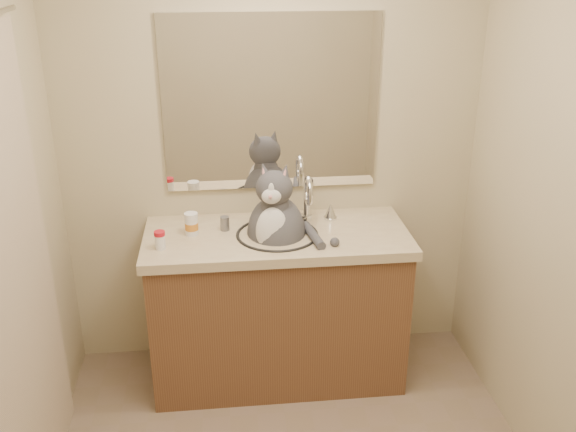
{
  "coord_description": "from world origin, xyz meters",
  "views": [
    {
      "loc": [
        -0.27,
        -1.98,
        2.2
      ],
      "look_at": [
        0.02,
        0.65,
        1.08
      ],
      "focal_mm": 40.0,
      "sensor_mm": 36.0,
      "label": 1
    }
  ],
  "objects_px": {
    "pill_bottle_orange": "(191,224)",
    "grey_canister": "(225,223)",
    "cat": "(276,228)",
    "pill_bottle_redcap": "(160,240)"
  },
  "relations": [
    {
      "from": "pill_bottle_redcap",
      "to": "cat",
      "type": "bearing_deg",
      "value": 10.87
    },
    {
      "from": "pill_bottle_orange",
      "to": "grey_canister",
      "type": "xyz_separation_m",
      "value": [
        0.17,
        0.04,
        -0.02
      ]
    },
    {
      "from": "pill_bottle_redcap",
      "to": "grey_canister",
      "type": "distance_m",
      "value": 0.36
    },
    {
      "from": "cat",
      "to": "pill_bottle_redcap",
      "type": "xyz_separation_m",
      "value": [
        -0.57,
        -0.11,
        0.02
      ]
    },
    {
      "from": "pill_bottle_redcap",
      "to": "pill_bottle_orange",
      "type": "bearing_deg",
      "value": 45.59
    },
    {
      "from": "cat",
      "to": "pill_bottle_orange",
      "type": "bearing_deg",
      "value": -169.54
    },
    {
      "from": "cat",
      "to": "grey_canister",
      "type": "height_order",
      "value": "cat"
    },
    {
      "from": "pill_bottle_orange",
      "to": "grey_canister",
      "type": "distance_m",
      "value": 0.17
    },
    {
      "from": "cat",
      "to": "pill_bottle_redcap",
      "type": "bearing_deg",
      "value": -153.33
    },
    {
      "from": "pill_bottle_redcap",
      "to": "grey_canister",
      "type": "height_order",
      "value": "pill_bottle_redcap"
    }
  ]
}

